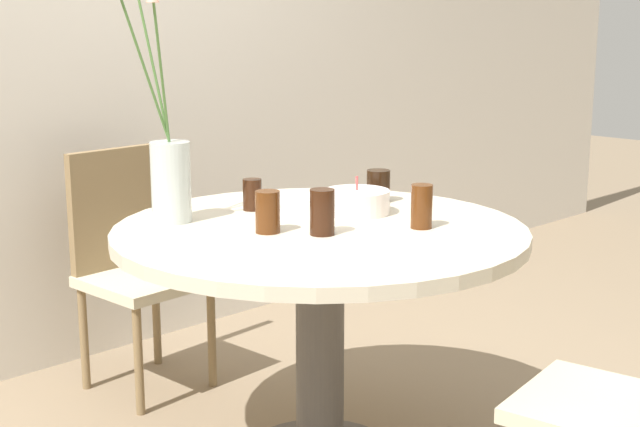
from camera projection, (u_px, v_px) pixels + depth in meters
name	position (u px, v px, depth m)	size (l,w,h in m)	color
wall_back	(81.00, 40.00, 3.51)	(8.00, 0.05, 2.60)	silver
dining_table	(320.00, 275.00, 2.71)	(1.25, 1.25, 0.77)	beige
chair_near_front	(132.00, 255.00, 3.36)	(0.42, 0.42, 0.90)	beige
chair_left_flank	(637.00, 385.00, 2.17)	(0.46, 0.46, 0.90)	beige
birthday_cake	(357.00, 202.00, 2.85)	(0.21, 0.21, 0.12)	white
flower_vase	(167.00, 163.00, 2.70)	(0.24, 0.23, 0.77)	silver
side_plate	(306.00, 198.00, 3.08)	(0.18, 0.18, 0.01)	white
drink_glass_0	(322.00, 212.00, 2.56)	(0.07, 0.07, 0.13)	#33190C
drink_glass_1	(252.00, 195.00, 2.89)	(0.06, 0.06, 0.10)	#33190C
drink_glass_2	(268.00, 212.00, 2.59)	(0.07, 0.07, 0.12)	#51280F
drink_glass_3	(378.00, 186.00, 3.02)	(0.08, 0.08, 0.11)	black
drink_glass_4	(422.00, 206.00, 2.64)	(0.06, 0.06, 0.13)	#51280F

